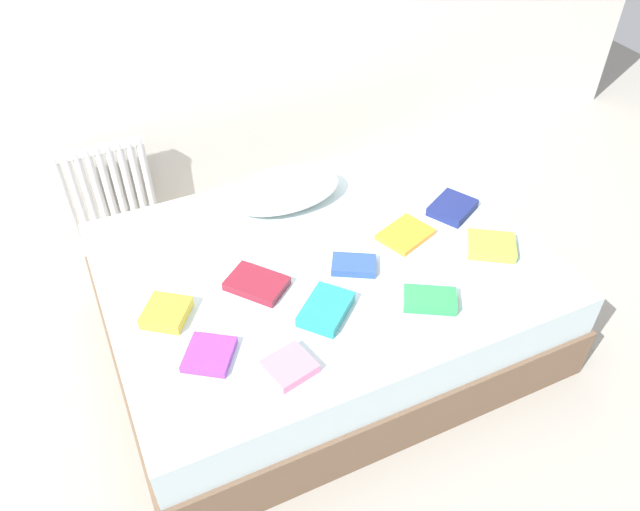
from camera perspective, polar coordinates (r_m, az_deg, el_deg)
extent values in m
plane|color=#9E998E|center=(3.20, 0.38, -6.95)|extent=(8.00, 8.00, 0.00)
cube|color=brown|center=(3.10, 0.39, -5.25)|extent=(2.00, 1.50, 0.28)
cube|color=silver|center=(2.92, 0.41, -1.91)|extent=(1.96, 1.46, 0.22)
cylinder|color=white|center=(3.72, -22.15, 4.91)|extent=(0.04, 0.04, 0.54)
cylinder|color=white|center=(3.72, -21.32, 5.15)|extent=(0.04, 0.04, 0.54)
cylinder|color=white|center=(3.72, -20.49, 5.40)|extent=(0.04, 0.04, 0.54)
cylinder|color=white|center=(3.72, -19.65, 5.64)|extent=(0.04, 0.04, 0.54)
cylinder|color=white|center=(3.72, -18.82, 5.88)|extent=(0.04, 0.04, 0.54)
cylinder|color=white|center=(3.72, -17.99, 6.13)|extent=(0.04, 0.04, 0.54)
cylinder|color=white|center=(3.73, -17.15, 6.37)|extent=(0.04, 0.04, 0.54)
cylinder|color=white|center=(3.73, -16.32, 6.60)|extent=(0.04, 0.04, 0.54)
cylinder|color=white|center=(3.74, -15.49, 6.84)|extent=(0.04, 0.04, 0.54)
cube|color=white|center=(3.59, -19.69, 9.08)|extent=(0.49, 0.04, 0.04)
cube|color=white|center=(3.86, -18.02, 2.91)|extent=(0.49, 0.04, 0.04)
ellipsoid|color=white|center=(3.14, -3.37, 6.01)|extent=(0.59, 0.34, 0.15)
cube|color=teal|center=(2.59, 0.54, -4.92)|extent=(0.29, 0.28, 0.05)
cube|color=maroon|center=(2.71, -5.80, -2.56)|extent=(0.29, 0.30, 0.04)
cube|color=orange|center=(2.98, 7.81, 1.93)|extent=(0.29, 0.25, 0.03)
cube|color=green|center=(2.66, 9.99, -4.00)|extent=(0.25, 0.22, 0.05)
cube|color=pink|center=(2.40, -2.80, -10.08)|extent=(0.20, 0.20, 0.04)
cube|color=purple|center=(2.48, -10.08, -8.89)|extent=(0.25, 0.25, 0.03)
cube|color=navy|center=(3.17, 11.99, 4.30)|extent=(0.28, 0.26, 0.05)
cube|color=yellow|center=(2.65, -13.86, -5.08)|extent=(0.24, 0.24, 0.05)
cube|color=#2847B7|center=(2.79, 3.10, -0.87)|extent=(0.23, 0.21, 0.04)
cube|color=#8CC638|center=(2.98, 15.37, 0.86)|extent=(0.27, 0.26, 0.05)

